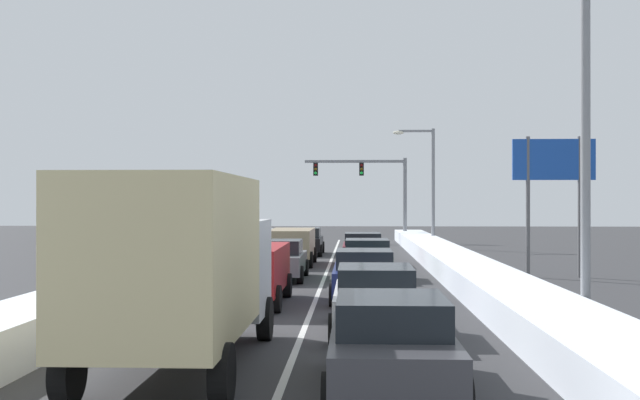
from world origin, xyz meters
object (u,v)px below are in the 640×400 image
(sedan_navy_right_lane_third, at_px, (364,275))
(roadside_sign_right, at_px, (554,174))
(sedan_maroon_right_lane_fifth, at_px, (363,249))
(street_lamp_right_mid, at_px, (427,176))
(suv_red_center_lane_second, at_px, (249,269))
(suv_tan_center_lane_fourth, at_px, (292,243))
(sedan_charcoal_right_lane_nearest, at_px, (391,344))
(traffic_light_gantry, at_px, (373,181))
(sedan_white_right_lane_second, at_px, (375,299))
(sedan_gray_center_lane_third, at_px, (279,259))
(sedan_black_center_lane_fifth, at_px, (305,241))
(street_lamp_right_near, at_px, (571,87))
(sedan_green_right_lane_fourth, at_px, (367,258))
(box_truck_center_lane_nearest, at_px, (182,261))

(sedan_navy_right_lane_third, xyz_separation_m, roadside_sign_right, (7.49, 7.36, 3.25))
(sedan_maroon_right_lane_fifth, relative_size, street_lamp_right_mid, 0.59)
(suv_red_center_lane_second, bearing_deg, roadside_sign_right, 38.19)
(suv_tan_center_lane_fourth, height_order, street_lamp_right_mid, street_lamp_right_mid)
(sedan_maroon_right_lane_fifth, height_order, suv_tan_center_lane_fourth, suv_tan_center_lane_fourth)
(sedan_navy_right_lane_third, xyz_separation_m, street_lamp_right_mid, (4.34, 26.34, 3.83))
(sedan_charcoal_right_lane_nearest, relative_size, traffic_light_gantry, 0.60)
(sedan_white_right_lane_second, height_order, street_lamp_right_mid, street_lamp_right_mid)
(sedan_white_right_lane_second, xyz_separation_m, roadside_sign_right, (7.31, 13.28, 3.25))
(sedan_gray_center_lane_third, xyz_separation_m, sedan_black_center_lane_fifth, (0.11, 13.96, 0.00))
(suv_red_center_lane_second, relative_size, street_lamp_right_near, 0.52)
(sedan_green_right_lane_fourth, xyz_separation_m, street_lamp_right_near, (4.43, -12.17, 4.79))
(suv_red_center_lane_second, bearing_deg, traffic_light_gantry, 82.87)
(traffic_light_gantry, bearing_deg, suv_tan_center_lane_fourth, -101.44)
(sedan_maroon_right_lane_fifth, bearing_deg, box_truck_center_lane_nearest, -98.53)
(sedan_charcoal_right_lane_nearest, distance_m, sedan_white_right_lane_second, 5.54)
(sedan_gray_center_lane_third, height_order, sedan_black_center_lane_fifth, same)
(sedan_navy_right_lane_third, height_order, box_truck_center_lane_nearest, box_truck_center_lane_nearest)
(sedan_charcoal_right_lane_nearest, relative_size, street_lamp_right_mid, 0.59)
(suv_red_center_lane_second, height_order, traffic_light_gantry, traffic_light_gantry)
(sedan_green_right_lane_fourth, relative_size, traffic_light_gantry, 0.60)
(box_truck_center_lane_nearest, height_order, sedan_black_center_lane_fifth, box_truck_center_lane_nearest)
(sedan_maroon_right_lane_fifth, xyz_separation_m, suv_tan_center_lane_fourth, (-3.32, -0.06, 0.25))
(sedan_navy_right_lane_third, distance_m, suv_tan_center_lane_fourth, 13.27)
(sedan_charcoal_right_lane_nearest, distance_m, suv_red_center_lane_second, 10.93)
(sedan_green_right_lane_fourth, xyz_separation_m, roadside_sign_right, (7.29, 0.66, 3.25))
(sedan_black_center_lane_fifth, bearing_deg, box_truck_center_lane_nearest, -90.57)
(sedan_green_right_lane_fourth, relative_size, box_truck_center_lane_nearest, 0.63)
(roadside_sign_right, bearing_deg, sedan_gray_center_lane_third, -172.81)
(sedan_charcoal_right_lane_nearest, distance_m, sedan_black_center_lane_fifth, 31.61)
(sedan_white_right_lane_second, xyz_separation_m, sedan_maroon_right_lane_fifth, (-0.08, 18.85, 0.00))
(sedan_white_right_lane_second, relative_size, street_lamp_right_near, 0.48)
(traffic_light_gantry, bearing_deg, sedan_white_right_lane_second, -91.34)
(box_truck_center_lane_nearest, xyz_separation_m, traffic_light_gantry, (4.43, 44.15, 2.60))
(street_lamp_right_near, bearing_deg, box_truck_center_lane_nearest, -151.03)
(sedan_green_right_lane_fourth, distance_m, box_truck_center_lane_nearest, 16.98)
(sedan_navy_right_lane_third, height_order, sedan_black_center_lane_fifth, same)
(sedan_black_center_lane_fifth, bearing_deg, roadside_sign_right, -50.22)
(sedan_charcoal_right_lane_nearest, bearing_deg, roadside_sign_right, 69.00)
(traffic_light_gantry, bearing_deg, sedan_charcoal_right_lane_nearest, -91.07)
(suv_red_center_lane_second, xyz_separation_m, suv_tan_center_lane_fourth, (0.10, 14.01, 0.00))
(sedan_green_right_lane_fourth, bearing_deg, sedan_maroon_right_lane_fifth, 90.89)
(sedan_white_right_lane_second, distance_m, box_truck_center_lane_nearest, 5.40)
(sedan_green_right_lane_fourth, distance_m, sedan_maroon_right_lane_fifth, 6.23)
(sedan_white_right_lane_second, bearing_deg, street_lamp_right_mid, 82.66)
(box_truck_center_lane_nearest, relative_size, suv_tan_center_lane_fourth, 1.47)
(sedan_white_right_lane_second, height_order, sedan_navy_right_lane_third, same)
(sedan_charcoal_right_lane_nearest, bearing_deg, sedan_navy_right_lane_third, 91.33)
(sedan_green_right_lane_fourth, xyz_separation_m, sedan_gray_center_lane_third, (-3.32, -0.68, 0.00))
(sedan_charcoal_right_lane_nearest, bearing_deg, street_lamp_right_near, 53.90)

